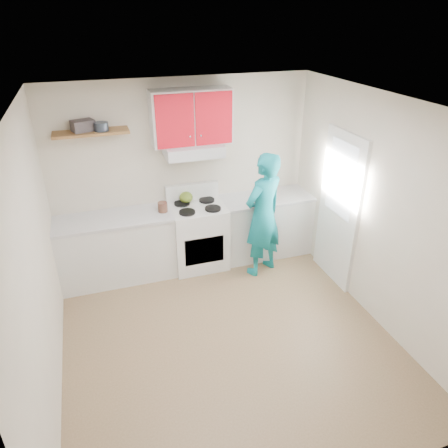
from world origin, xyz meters
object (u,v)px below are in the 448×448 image
object	(u,v)px
stove	(198,236)
kettle	(186,197)
crock	(163,208)
person	(263,215)
tin	(101,127)

from	to	relation	value
stove	kettle	distance (m)	0.58
crock	person	bearing A→B (deg)	-19.46
tin	kettle	distance (m)	1.49
kettle	crock	bearing A→B (deg)	-134.09
stove	person	world-z (taller)	person
tin	crock	world-z (taller)	tin
stove	crock	xyz separation A→B (m)	(-0.48, -0.00, 0.52)
kettle	crock	xyz separation A→B (m)	(-0.37, -0.19, -0.02)
stove	crock	distance (m)	0.70
stove	crock	bearing A→B (deg)	-179.97
tin	person	world-z (taller)	tin
person	stove	bearing A→B (deg)	-53.75
crock	tin	bearing A→B (deg)	167.60
tin	person	xyz separation A→B (m)	(1.92, -0.59, -1.21)
kettle	person	bearing A→B (deg)	-16.37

